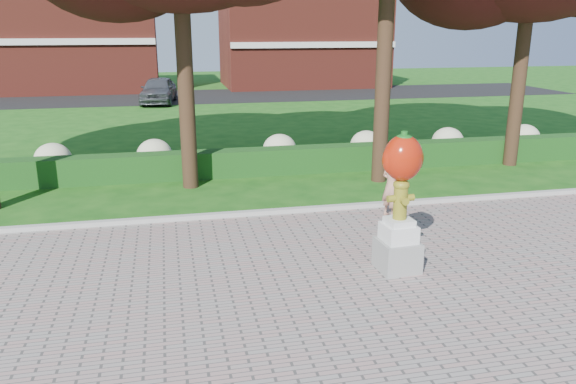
# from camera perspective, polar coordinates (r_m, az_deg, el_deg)

# --- Properties ---
(ground) EXTENTS (100.00, 100.00, 0.00)m
(ground) POSITION_cam_1_polar(r_m,az_deg,el_deg) (10.93, 2.34, -7.27)
(ground) COLOR #164D13
(ground) RESTS_ON ground
(curb) EXTENTS (40.00, 0.18, 0.15)m
(curb) POSITION_cam_1_polar(r_m,az_deg,el_deg) (13.63, -0.81, -2.04)
(curb) COLOR #ADADA5
(curb) RESTS_ON ground
(lawn_hedge) EXTENTS (24.00, 0.70, 0.80)m
(lawn_hedge) POSITION_cam_1_polar(r_m,az_deg,el_deg) (17.34, -3.45, 3.07)
(lawn_hedge) COLOR #134315
(lawn_hedge) RESTS_ON ground
(hydrangea_row) EXTENTS (20.10, 1.10, 0.99)m
(hydrangea_row) POSITION_cam_1_polar(r_m,az_deg,el_deg) (18.36, -2.17, 4.32)
(hydrangea_row) COLOR beige
(hydrangea_row) RESTS_ON ground
(street) EXTENTS (50.00, 8.00, 0.02)m
(street) POSITION_cam_1_polar(r_m,az_deg,el_deg) (38.02, -8.42, 9.60)
(street) COLOR black
(street) RESTS_ON ground
(building_left) EXTENTS (14.00, 8.00, 7.00)m
(building_left) POSITION_cam_1_polar(r_m,az_deg,el_deg) (44.32, -22.62, 14.03)
(building_left) COLOR maroon
(building_left) RESTS_ON ground
(building_right) EXTENTS (12.00, 8.00, 6.40)m
(building_right) POSITION_cam_1_polar(r_m,az_deg,el_deg) (44.95, 1.39, 14.87)
(building_right) COLOR maroon
(building_right) RESTS_ON ground
(hydrant_sculpture) EXTENTS (0.76, 0.75, 2.61)m
(hydrant_sculpture) POSITION_cam_1_polar(r_m,az_deg,el_deg) (10.30, 11.37, -0.66)
(hydrant_sculpture) COLOR gray
(hydrant_sculpture) RESTS_ON walkway
(woman) EXTENTS (0.53, 0.64, 1.51)m
(woman) POSITION_cam_1_polar(r_m,az_deg,el_deg) (13.41, 10.41, 0.58)
(woman) COLOR tan
(woman) RESTS_ON walkway
(parked_car) EXTENTS (2.45, 4.79, 1.56)m
(parked_car) POSITION_cam_1_polar(r_m,az_deg,el_deg) (34.87, -13.03, 10.07)
(parked_car) COLOR #43464B
(parked_car) RESTS_ON street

